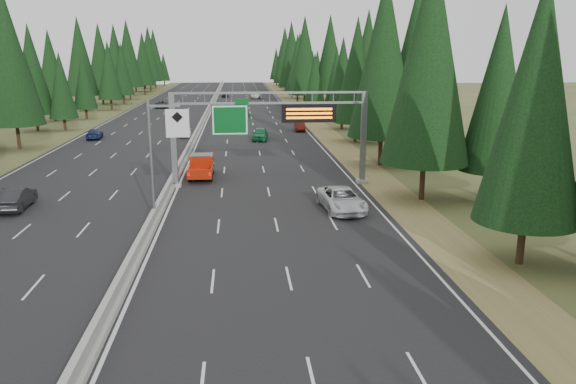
{
  "coord_description": "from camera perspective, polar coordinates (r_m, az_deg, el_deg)",
  "views": [
    {
      "loc": [
        5.65,
        -11.39,
        10.91
      ],
      "look_at": [
        8.45,
        20.0,
        3.12
      ],
      "focal_mm": 35.0,
      "sensor_mm": 36.0,
      "label": 1
    }
  ],
  "objects": [
    {
      "name": "hov_sign_pole",
      "position": [
        37.22,
        -12.88,
        3.97
      ],
      "size": [
        2.8,
        0.5,
        8.0
      ],
      "color": "slate",
      "rests_on": "road"
    },
    {
      "name": "car_onc_white",
      "position": [
        76.92,
        -10.45,
        6.14
      ],
      "size": [
        2.23,
        4.59,
        1.51
      ],
      "primitive_type": "imported",
      "rotation": [
        0.0,
        0.0,
        3.24
      ],
      "color": "silver",
      "rests_on": "road"
    },
    {
      "name": "sign_gantry",
      "position": [
        46.73,
        -1.07,
        6.95
      ],
      "size": [
        16.75,
        0.98,
        7.8
      ],
      "color": "slate",
      "rests_on": "road"
    },
    {
      "name": "car_ahead_dkred",
      "position": [
        81.23,
        1.2,
        6.7
      ],
      "size": [
        1.58,
        4.13,
        1.34
      ],
      "primitive_type": "imported",
      "rotation": [
        0.0,
        0.0,
        -0.04
      ],
      "color": "#53120B",
      "rests_on": "road"
    },
    {
      "name": "shoulder_left",
      "position": [
        94.97,
        -19.5,
        6.52
      ],
      "size": [
        3.6,
        260.0,
        0.06
      ],
      "primitive_type": "cube",
      "color": "#475326",
      "rests_on": "ground"
    },
    {
      "name": "car_onc_far",
      "position": [
        119.33,
        -12.56,
        8.72
      ],
      "size": [
        2.87,
        5.56,
        1.5
      ],
      "primitive_type": "imported",
      "rotation": [
        0.0,
        0.0,
        3.07
      ],
      "color": "black",
      "rests_on": "road"
    },
    {
      "name": "car_onc_blue",
      "position": [
        77.77,
        -19.06,
        5.6
      ],
      "size": [
        2.19,
        4.57,
        1.28
      ],
      "primitive_type": "imported",
      "rotation": [
        0.0,
        0.0,
        3.23
      ],
      "color": "navy",
      "rests_on": "road"
    },
    {
      "name": "tree_row_left",
      "position": [
        84.1,
        -24.67,
        11.83
      ],
      "size": [
        12.04,
        243.22,
        18.88
      ],
      "color": "black",
      "rests_on": "ground"
    },
    {
      "name": "car_ahead_far",
      "position": [
        145.79,
        -6.41,
        9.82
      ],
      "size": [
        1.91,
        4.22,
        1.41
      ],
      "primitive_type": "imported",
      "rotation": [
        0.0,
        0.0,
        0.06
      ],
      "color": "black",
      "rests_on": "road"
    },
    {
      "name": "car_ahead_white",
      "position": [
        141.27,
        -3.29,
        9.78
      ],
      "size": [
        2.64,
        5.57,
        1.54
      ],
      "primitive_type": "imported",
      "rotation": [
        0.0,
        0.0,
        0.02
      ],
      "color": "silver",
      "rests_on": "road"
    },
    {
      "name": "car_ahead_dkgrey",
      "position": [
        100.72,
        -4.67,
        8.1
      ],
      "size": [
        2.41,
        5.25,
        1.49
      ],
      "primitive_type": "imported",
      "rotation": [
        0.0,
        0.0,
        0.07
      ],
      "color": "#232326",
      "rests_on": "road"
    },
    {
      "name": "road",
      "position": [
        92.2,
        -8.65,
        6.96
      ],
      "size": [
        32.0,
        260.0,
        0.08
      ],
      "primitive_type": "cube",
      "color": "black",
      "rests_on": "ground"
    },
    {
      "name": "car_ahead_green",
      "position": [
        72.5,
        -2.84,
        5.92
      ],
      "size": [
        2.33,
        4.83,
        1.59
      ],
      "primitive_type": "imported",
      "rotation": [
        0.0,
        0.0,
        -0.1
      ],
      "color": "#176437",
      "rests_on": "road"
    },
    {
      "name": "shoulder_right",
      "position": [
        92.83,
        2.47,
        7.15
      ],
      "size": [
        3.6,
        260.0,
        0.06
      ],
      "primitive_type": "cube",
      "color": "olive",
      "rests_on": "ground"
    },
    {
      "name": "car_onc_near",
      "position": [
        44.54,
        -25.92,
        -0.58
      ],
      "size": [
        1.88,
        4.8,
        1.56
      ],
      "primitive_type": "imported",
      "rotation": [
        0.0,
        0.0,
        3.19
      ],
      "color": "black",
      "rests_on": "road"
    },
    {
      "name": "red_pickup",
      "position": [
        51.38,
        -8.78,
        2.77
      ],
      "size": [
        2.1,
        5.88,
        1.92
      ],
      "color": "black",
      "rests_on": "road"
    },
    {
      "name": "silver_minivan",
      "position": [
        39.91,
        5.48,
        -0.74
      ],
      "size": [
        3.12,
        5.92,
        1.59
      ],
      "primitive_type": "imported",
      "rotation": [
        0.0,
        0.0,
        0.09
      ],
      "color": "silver",
      "rests_on": "road"
    },
    {
      "name": "median_barrier",
      "position": [
        92.16,
        -8.66,
        7.2
      ],
      "size": [
        0.7,
        260.0,
        0.85
      ],
      "color": "gray",
      "rests_on": "road"
    },
    {
      "name": "tree_row_right",
      "position": [
        81.69,
        6.54,
        12.89
      ],
      "size": [
        12.35,
        239.93,
        19.0
      ],
      "color": "black",
      "rests_on": "ground"
    }
  ]
}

